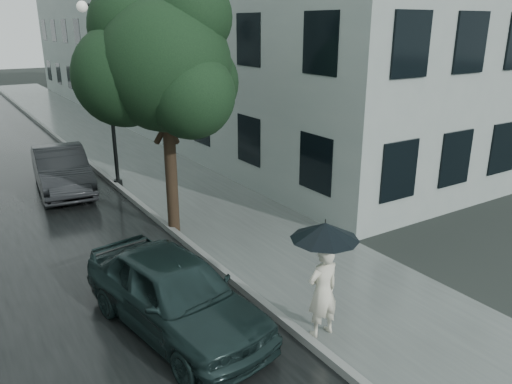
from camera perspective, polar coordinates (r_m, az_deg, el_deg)
ground at (r=10.28m, az=8.98°, el=-10.99°), size 120.00×120.00×0.00m
sidewalk at (r=20.24m, az=-13.53°, el=3.72°), size 3.50×60.00×0.01m
kerb_near at (r=19.73m, az=-18.52°, el=3.09°), size 0.15×60.00×0.15m
building_near at (r=28.51m, az=-9.32°, el=17.33°), size 7.02×36.00×9.00m
pedestrian at (r=8.52m, az=7.63°, el=-11.16°), size 0.61×0.40×1.64m
umbrella at (r=8.05m, az=7.89°, el=-4.43°), size 1.30×1.30×1.16m
street_tree at (r=12.16m, az=-10.60°, el=14.29°), size 4.03×3.66×6.15m
lamp_post at (r=16.33m, az=-16.94°, el=11.50°), size 0.83×0.43×5.68m
car_near at (r=8.77m, az=-9.30°, el=-11.28°), size 2.28×4.30×1.39m
car_far at (r=16.83m, az=-21.35°, el=2.39°), size 1.85×4.32×1.38m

